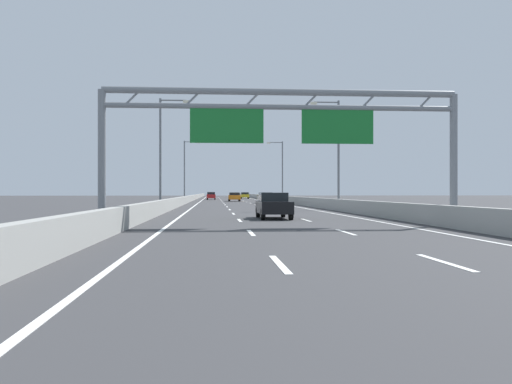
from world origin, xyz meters
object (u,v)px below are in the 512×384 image
(streetlamp_left_mid, at_px, (163,147))
(streetlamp_right_far, at_px, (281,167))
(black_car, at_px, (273,205))
(red_car, at_px, (211,196))
(white_car, at_px, (266,198))
(orange_car, at_px, (234,197))
(yellow_car, at_px, (245,195))
(silver_car, at_px, (271,199))
(sign_gantry, at_px, (282,121))
(streetlamp_left_far, at_px, (186,167))
(streetlamp_right_mid, at_px, (336,148))

(streetlamp_left_mid, distance_m, streetlamp_right_far, 42.19)
(black_car, distance_m, red_car, 77.18)
(white_car, distance_m, orange_car, 16.33)
(streetlamp_right_far, bearing_deg, red_car, 117.16)
(red_car, distance_m, yellow_car, 16.08)
(streetlamp_right_far, height_order, silver_car, streetlamp_right_far)
(white_car, xyz_separation_m, silver_car, (-0.22, -9.08, -0.02))
(sign_gantry, relative_size, red_car, 3.77)
(red_car, bearing_deg, streetlamp_left_far, -100.07)
(streetlamp_right_mid, relative_size, black_car, 2.11)
(streetlamp_left_mid, xyz_separation_m, streetlamp_right_far, (14.93, 39.46, 0.00))
(black_car, bearing_deg, streetlamp_right_mid, 65.72)
(orange_car, bearing_deg, white_car, -77.31)
(streetlamp_left_far, xyz_separation_m, streetlamp_right_far, (14.93, 0.00, 0.00))
(black_car, bearing_deg, white_car, 85.21)
(silver_car, distance_m, orange_car, 25.24)
(streetlamp_left_mid, xyz_separation_m, white_car, (11.24, 26.04, -4.65))
(streetlamp_left_far, bearing_deg, streetlamp_right_far, 0.00)
(streetlamp_right_mid, relative_size, white_car, 2.18)
(white_car, distance_m, silver_car, 9.08)
(streetlamp_left_mid, relative_size, yellow_car, 2.17)
(streetlamp_left_far, relative_size, yellow_car, 2.17)
(white_car, height_order, silver_car, white_car)
(sign_gantry, bearing_deg, white_car, 85.52)
(streetlamp_right_mid, relative_size, yellow_car, 2.17)
(streetlamp_left_mid, distance_m, streetlamp_right_mid, 14.93)
(sign_gantry, xyz_separation_m, red_car, (-3.63, 83.07, -4.06))
(sign_gantry, height_order, black_car, sign_gantry)
(white_car, bearing_deg, streetlamp_right_mid, -81.93)
(white_car, bearing_deg, streetlamp_left_mid, -113.34)
(streetlamp_left_far, relative_size, red_car, 2.12)
(streetlamp_right_far, relative_size, red_car, 2.12)
(white_car, bearing_deg, orange_car, 102.69)
(streetlamp_right_mid, height_order, streetlamp_right_far, same)
(silver_car, height_order, red_car, red_car)
(streetlamp_right_mid, height_order, orange_car, streetlamp_right_mid)
(orange_car, bearing_deg, sign_gantry, -90.16)
(black_car, bearing_deg, red_car, 92.88)
(sign_gantry, distance_m, streetlamp_right_far, 61.91)
(streetlamp_left_mid, distance_m, yellow_car, 76.34)
(streetlamp_left_mid, height_order, streetlamp_right_far, same)
(white_car, height_order, black_car, black_car)
(streetlamp_left_far, xyz_separation_m, orange_car, (7.65, 2.52, -4.65))
(streetlamp_right_far, relative_size, white_car, 2.18)
(streetlamp_right_mid, xyz_separation_m, orange_car, (-7.28, 41.98, -4.65))
(orange_car, height_order, yellow_car, same)
(white_car, relative_size, red_car, 0.97)
(sign_gantry, relative_size, streetlamp_right_mid, 1.78)
(streetlamp_left_mid, xyz_separation_m, orange_car, (7.65, 41.98, -4.65))
(streetlamp_right_mid, distance_m, streetlamp_right_far, 39.46)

